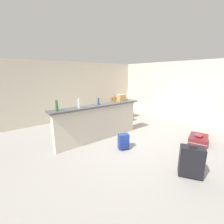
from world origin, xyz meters
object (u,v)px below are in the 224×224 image
(bottle_green, at_px, (57,106))
(dining_table, at_px, (119,104))
(suitcase_upright_black, at_px, (191,161))
(bottle_clear, at_px, (79,103))
(dining_chair_near_partition, at_px, (125,109))
(bottle_white, at_px, (127,97))
(bottle_amber, at_px, (114,99))
(grocery_bag, at_px, (121,98))
(backpack_blue, at_px, (123,142))
(book_stack, at_px, (199,135))
(dining_chair_far_side, at_px, (113,105))
(bottle_blue, at_px, (98,101))
(suitcase_flat_maroon, at_px, (198,140))

(bottle_green, bearing_deg, dining_table, 23.64)
(dining_table, height_order, suitcase_upright_black, dining_table)
(bottle_clear, bearing_deg, dining_chair_near_partition, 20.63)
(suitcase_upright_black, bearing_deg, bottle_white, 72.93)
(bottle_amber, relative_size, grocery_bag, 0.90)
(backpack_blue, height_order, book_stack, backpack_blue)
(bottle_clear, xyz_separation_m, suitcase_upright_black, (1.06, -2.58, -0.90))
(book_stack, bearing_deg, dining_chair_near_partition, 92.71)
(bottle_white, height_order, dining_chair_far_side, bottle_white)
(bottle_blue, xyz_separation_m, suitcase_flat_maroon, (2.13, -2.06, -1.10))
(backpack_blue, relative_size, book_stack, 1.44)
(bottle_blue, bearing_deg, suitcase_flat_maroon, -44.04)
(dining_chair_far_side, bearing_deg, suitcase_flat_maroon, -89.93)
(bottle_green, xyz_separation_m, backpack_blue, (1.41, -0.91, -1.04))
(backpack_blue, bearing_deg, book_stack, -29.93)
(suitcase_flat_maroon, distance_m, suitcase_upright_black, 1.83)
(bottle_amber, height_order, grocery_bag, bottle_amber)
(bottle_green, bearing_deg, book_stack, -31.10)
(backpack_blue, bearing_deg, bottle_white, 42.54)
(dining_chair_far_side, xyz_separation_m, suitcase_flat_maroon, (0.00, -3.99, -0.41))
(bottle_amber, bearing_deg, bottle_white, 4.04)
(dining_chair_far_side, bearing_deg, bottle_green, -149.83)
(bottle_green, bearing_deg, suitcase_upright_black, -57.67)
(dining_chair_far_side, height_order, suitcase_flat_maroon, dining_chair_far_side)
(bottle_white, bearing_deg, dining_table, 58.69)
(bottle_amber, relative_size, dining_table, 0.21)
(suitcase_flat_maroon, xyz_separation_m, backpack_blue, (-1.96, 1.13, 0.09))
(bottle_amber, bearing_deg, dining_chair_near_partition, 34.67)
(bottle_green, xyz_separation_m, bottle_amber, (1.85, 0.02, -0.02))
(suitcase_flat_maroon, height_order, book_stack, book_stack)
(dining_chair_near_partition, bearing_deg, suitcase_flat_maroon, -87.08)
(bottle_amber, bearing_deg, book_stack, -53.55)
(dining_chair_near_partition, bearing_deg, suitcase_upright_black, -113.79)
(bottle_green, bearing_deg, grocery_bag, 2.26)
(grocery_bag, distance_m, suitcase_upright_black, 2.89)
(bottle_clear, bearing_deg, dining_table, 28.42)
(bottle_white, height_order, suitcase_upright_black, bottle_white)
(dining_table, bearing_deg, book_stack, -89.12)
(grocery_bag, xyz_separation_m, dining_chair_far_side, (1.16, 1.87, -0.70))
(suitcase_upright_black, bearing_deg, suitcase_flat_maroon, 18.29)
(dining_chair_near_partition, bearing_deg, dining_table, 79.62)
(bottle_blue, distance_m, bottle_white, 1.22)
(bottle_green, relative_size, bottle_clear, 1.09)
(bottle_green, distance_m, bottle_amber, 1.85)
(bottle_green, relative_size, bottle_blue, 1.34)
(dining_chair_near_partition, bearing_deg, bottle_amber, -145.33)
(dining_table, height_order, dining_chair_far_side, dining_chair_far_side)
(bottle_white, bearing_deg, bottle_blue, -178.33)
(grocery_bag, bearing_deg, backpack_blue, -128.62)
(dining_chair_near_partition, relative_size, book_stack, 3.19)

